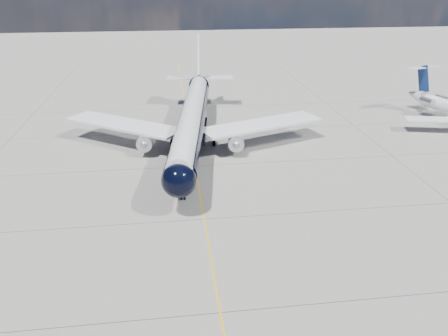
{
  "coord_description": "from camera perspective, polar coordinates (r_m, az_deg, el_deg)",
  "views": [
    {
      "loc": [
        -3.27,
        -32.54,
        25.35
      ],
      "look_at": [
        2.89,
        14.91,
        4.0
      ],
      "focal_mm": 35.0,
      "sensor_mm": 36.0,
      "label": 1
    }
  ],
  "objects": [
    {
      "name": "taxiway_centerline",
      "position": [
        62.96,
        -3.79,
        0.25
      ],
      "size": [
        0.16,
        160.0,
        0.01
      ],
      "primitive_type": "cube",
      "color": "#FBB00D",
      "rests_on": "ground"
    },
    {
      "name": "main_airliner",
      "position": [
        69.38,
        -4.16,
        6.59
      ],
      "size": [
        41.92,
        51.38,
        14.86
      ],
      "rotation": [
        0.0,
        0.0,
        -0.13
      ],
      "color": "black",
      "rests_on": "ground"
    },
    {
      "name": "ground",
      "position": [
        67.56,
        -4.08,
        1.95
      ],
      "size": [
        320.0,
        320.0,
        0.0
      ],
      "primitive_type": "plane",
      "color": "gray",
      "rests_on": "ground"
    }
  ]
}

